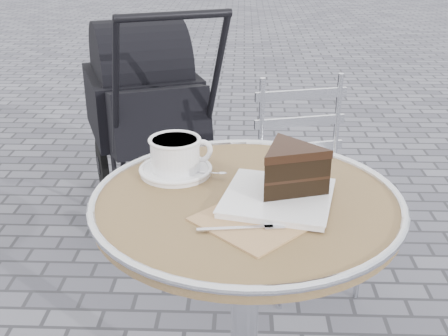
{
  "coord_description": "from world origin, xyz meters",
  "views": [
    {
      "loc": [
        -0.01,
        -1.15,
        1.31
      ],
      "look_at": [
        -0.05,
        0.06,
        0.78
      ],
      "focal_mm": 45.0,
      "sensor_mm": 36.0,
      "label": 1
    }
  ],
  "objects_px": {
    "cafe_table": "(246,259)",
    "cake_plate_set": "(287,176)",
    "cappuccino_set": "(176,158)",
    "bistro_chair": "(304,158)",
    "baby_stroller": "(147,115)"
  },
  "relations": [
    {
      "from": "cappuccino_set",
      "to": "bistro_chair",
      "type": "bearing_deg",
      "value": 39.26
    },
    {
      "from": "cappuccino_set",
      "to": "baby_stroller",
      "type": "relative_size",
      "value": 0.19
    },
    {
      "from": "cappuccino_set",
      "to": "cake_plate_set",
      "type": "xyz_separation_m",
      "value": [
        0.26,
        -0.13,
        0.02
      ]
    },
    {
      "from": "cappuccino_set",
      "to": "bistro_chair",
      "type": "relative_size",
      "value": 0.26
    },
    {
      "from": "bistro_chair",
      "to": "baby_stroller",
      "type": "distance_m",
      "value": 0.89
    },
    {
      "from": "cafe_table",
      "to": "bistro_chair",
      "type": "xyz_separation_m",
      "value": [
        0.22,
        0.81,
        -0.08
      ]
    },
    {
      "from": "cafe_table",
      "to": "cake_plate_set",
      "type": "xyz_separation_m",
      "value": [
        0.09,
        -0.0,
        0.22
      ]
    },
    {
      "from": "cake_plate_set",
      "to": "cafe_table",
      "type": "bearing_deg",
      "value": -167.66
    },
    {
      "from": "baby_stroller",
      "to": "bistro_chair",
      "type": "bearing_deg",
      "value": -60.5
    },
    {
      "from": "bistro_chair",
      "to": "cappuccino_set",
      "type": "bearing_deg",
      "value": -134.56
    },
    {
      "from": "cake_plate_set",
      "to": "baby_stroller",
      "type": "relative_size",
      "value": 0.35
    },
    {
      "from": "bistro_chair",
      "to": "baby_stroller",
      "type": "bearing_deg",
      "value": 126.16
    },
    {
      "from": "cappuccino_set",
      "to": "cake_plate_set",
      "type": "relative_size",
      "value": 0.56
    },
    {
      "from": "cafe_table",
      "to": "cake_plate_set",
      "type": "bearing_deg",
      "value": -0.65
    },
    {
      "from": "cafe_table",
      "to": "baby_stroller",
      "type": "relative_size",
      "value": 0.69
    }
  ]
}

